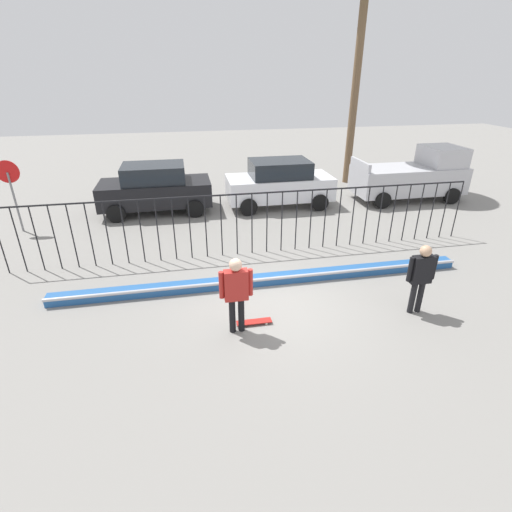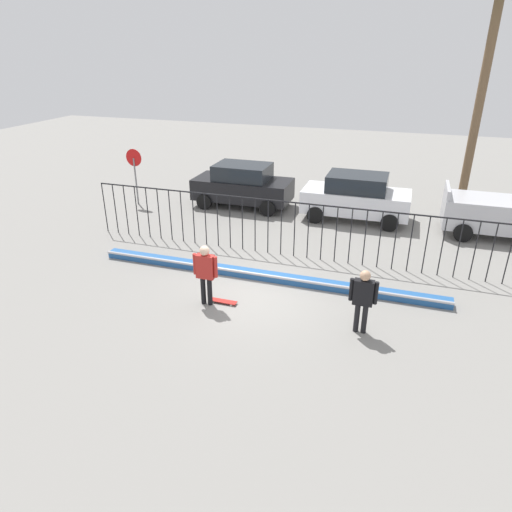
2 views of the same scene
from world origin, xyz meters
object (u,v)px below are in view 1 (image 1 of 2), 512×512
skateboarder (236,289)px  stop_sign (11,187)px  parked_car_white (279,183)px  camera_operator (421,273)px  parked_car_black (155,188)px  skateboard (254,322)px  pickup_truck (413,176)px

skateboarder → stop_sign: (-6.62, 7.27, 0.56)m
parked_car_white → stop_sign: 9.73m
camera_operator → parked_car_black: 10.57m
skateboard → parked_car_black: size_ratio=0.19×
skateboarder → camera_operator: bearing=5.7°
skateboard → skateboarder: bearing=-160.6°
parked_car_white → camera_operator: bearing=-78.1°
parked_car_black → camera_operator: bearing=-57.3°
skateboarder → parked_car_black: bearing=109.7°
parked_car_black → skateboard: bearing=-77.3°
skateboard → stop_sign: stop_sign is taller
camera_operator → parked_car_black: bearing=-37.4°
pickup_truck → stop_sign: size_ratio=1.88×
stop_sign → pickup_truck: bearing=3.0°
camera_operator → skateboarder: bearing=15.8°
parked_car_black → parked_car_white: (5.00, -0.19, 0.00)m
skateboarder → parked_car_white: bearing=76.5°
pickup_truck → stop_sign: stop_sign is taller
skateboarder → skateboard: skateboarder is taller
skateboarder → pickup_truck: size_ratio=0.38×
pickup_truck → camera_operator: bearing=-117.0°
parked_car_white → stop_sign: (-9.65, -1.03, 0.64)m
camera_operator → parked_car_white: 8.45m
parked_car_black → parked_car_white: bearing=-5.5°
parked_car_black → parked_car_white: 5.01m
stop_sign → parked_car_black: bearing=14.7°
skateboard → stop_sign: size_ratio=0.32×
skateboarder → pickup_truck: 12.06m
skateboarder → skateboard: (0.41, 0.17, -1.00)m
skateboard → parked_car_white: 8.59m
skateboard → parked_car_black: parked_car_black is taller
camera_operator → parked_car_black: size_ratio=0.40×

